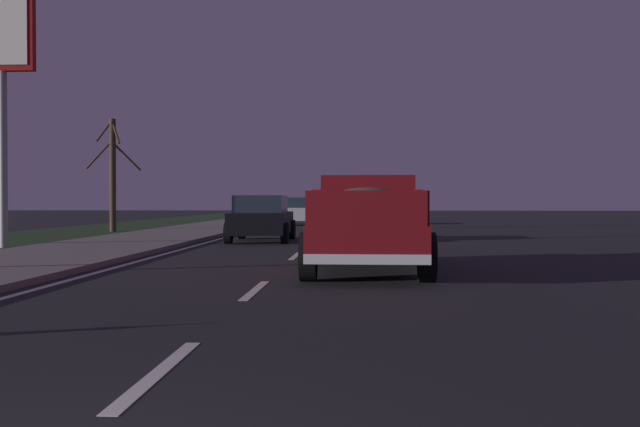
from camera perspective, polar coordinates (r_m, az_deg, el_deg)
name	(u,v)px	position (r m, az deg, el deg)	size (l,w,h in m)	color
ground	(320,235)	(29.42, 0.03, -1.66)	(144.00, 144.00, 0.00)	black
sidewalk_shoulder	(180,233)	(30.27, -10.81, -1.49)	(108.00, 4.00, 0.12)	slate
grass_verge	(60,234)	(31.85, -19.58, -1.51)	(108.00, 6.00, 0.01)	#1E3819
lane_markings	(266,232)	(32.08, -4.21, -1.43)	(108.11, 3.54, 0.01)	silver
pickup_truck	(368,221)	(14.23, 3.74, -0.56)	(5.45, 2.33, 1.87)	maroon
sedan_silver	(298,211)	(41.27, -1.75, 0.20)	(4.42, 2.06, 1.54)	#B2B5BA
sedan_black	(262,218)	(24.74, -4.55, -0.35)	(4.43, 2.07, 1.54)	black
gas_price_sign	(2,57)	(23.56, -23.48, 11.07)	(0.27, 1.90, 7.32)	#99999E
bare_tree_far	(113,172)	(33.45, -15.83, 3.16)	(1.34, 2.15, 4.96)	#423323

